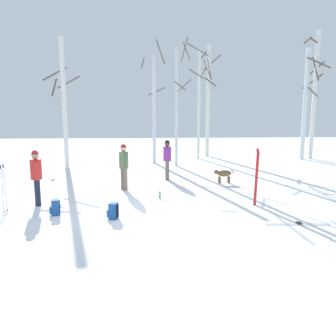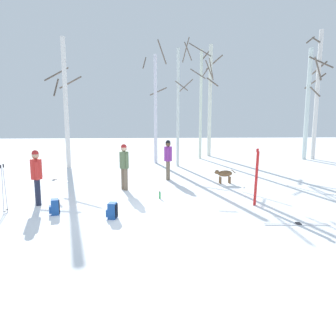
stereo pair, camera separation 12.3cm
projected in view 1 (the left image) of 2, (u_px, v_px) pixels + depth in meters
The scene contains 19 objects.
ground_plane at pixel (146, 211), 9.42m from camera, with size 60.00×60.00×0.00m, color white.
person_0 at pixel (167, 157), 13.86m from camera, with size 0.34×0.52×1.72m.
person_1 at pixel (124, 164), 11.97m from camera, with size 0.34×0.45×1.72m.
person_2 at pixel (36, 174), 9.92m from camera, with size 0.34×0.49×1.72m.
dog at pixel (223, 174), 13.23m from camera, with size 0.90×0.25×0.57m.
ski_pair_planted_0 at pixel (256, 177), 9.98m from camera, with size 0.17×0.14×1.77m.
ski_pair_lying_0 at pixel (297, 224), 8.32m from camera, with size 1.67×0.29×0.05m.
ski_pair_lying_1 at pixel (52, 180), 13.87m from camera, with size 1.48×1.04×0.05m.
ski_poles_0 at pixel (4, 188), 9.09m from camera, with size 0.07×0.26×1.41m.
backpack_0 at pixel (55, 207), 9.06m from camera, with size 0.33×0.30×0.44m.
backpack_1 at pixel (113, 211), 8.72m from camera, with size 0.32×0.29×0.44m.
water_bottle_0 at pixel (160, 195), 10.82m from camera, with size 0.06×0.06×0.25m.
birch_tree_0 at pixel (64, 102), 16.63m from camera, with size 1.81×1.51×6.64m.
birch_tree_1 at pixel (154, 107), 18.34m from camera, with size 1.37×1.34×6.74m.
birch_tree_2 at pixel (177, 105), 17.23m from camera, with size 1.00×1.55×6.68m.
birch_tree_3 at pixel (199, 101), 20.23m from camera, with size 1.69×1.36×7.01m.
birch_tree_4 at pixel (208, 100), 21.51m from camera, with size 1.50×1.35×7.27m.
birch_tree_5 at pixel (306, 102), 19.96m from camera, with size 1.20×1.71×6.74m.
birch_tree_6 at pixel (314, 94), 19.99m from camera, with size 1.36×1.82×7.80m.
Camera 1 is at (0.03, -9.11, 2.78)m, focal length 34.65 mm.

